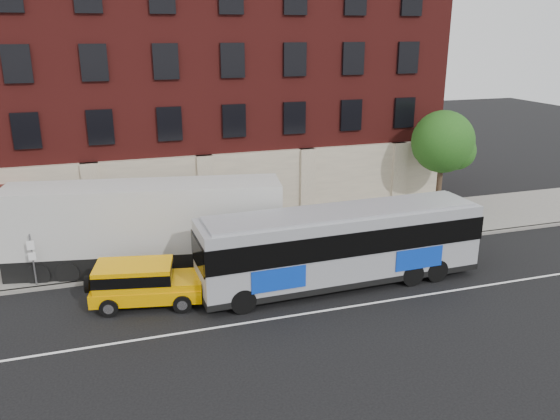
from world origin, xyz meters
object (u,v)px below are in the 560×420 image
object	(u,v)px
city_bus	(341,244)
yellow_suv	(142,281)
sign_pole	(33,258)
street_tree	(443,144)
shipping_container	(146,228)

from	to	relation	value
city_bus	yellow_suv	bearing A→B (deg)	175.58
sign_pole	yellow_suv	bearing A→B (deg)	-33.75
street_tree	shipping_container	xyz separation A→B (m)	(-17.20, -2.62, -2.38)
sign_pole	street_tree	bearing A→B (deg)	8.61
street_tree	yellow_suv	world-z (taller)	street_tree
yellow_suv	city_bus	bearing A→B (deg)	-4.42
street_tree	shipping_container	world-z (taller)	street_tree
sign_pole	street_tree	xyz separation A→B (m)	(22.04, 3.34, 2.96)
city_bus	shipping_container	xyz separation A→B (m)	(-7.88, 4.24, 0.14)
street_tree	city_bus	world-z (taller)	street_tree
city_bus	sign_pole	bearing A→B (deg)	164.55
sign_pole	street_tree	world-z (taller)	street_tree
street_tree	shipping_container	size ratio (longest dim) A/B	0.49
street_tree	yellow_suv	xyz separation A→B (m)	(-17.75, -6.20, -3.39)
city_bus	yellow_suv	xyz separation A→B (m)	(-8.44, 0.65, -0.87)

